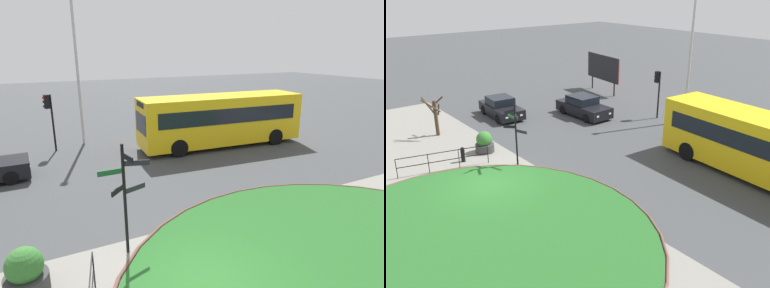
% 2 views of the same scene
% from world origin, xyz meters
% --- Properties ---
extents(ground, '(120.00, 120.00, 0.00)m').
position_xyz_m(ground, '(0.00, 0.00, 0.00)').
color(ground, '#3D3F42').
extents(sidewalk_paving, '(32.00, 8.85, 0.02)m').
position_xyz_m(sidewalk_paving, '(0.00, -1.58, 0.01)').
color(sidewalk_paving, gray).
rests_on(sidewalk_paving, ground).
extents(grass_island, '(13.78, 13.78, 0.10)m').
position_xyz_m(grass_island, '(3.97, -2.73, 0.05)').
color(grass_island, '#235B23').
rests_on(grass_island, ground).
extents(grass_kerb_ring, '(14.09, 14.09, 0.11)m').
position_xyz_m(grass_kerb_ring, '(3.97, -2.73, 0.06)').
color(grass_kerb_ring, brown).
rests_on(grass_kerb_ring, ground).
extents(signpost_directional, '(1.40, 0.87, 3.34)m').
position_xyz_m(signpost_directional, '(-1.25, 2.19, 1.99)').
color(signpost_directional, black).
rests_on(signpost_directional, ground).
extents(bollard_foreground, '(0.22, 0.22, 0.85)m').
position_xyz_m(bollard_foreground, '(-3.43, 0.15, 0.44)').
color(bollard_foreground, black).
rests_on(bollard_foreground, ground).
extents(railing_grass_edge, '(1.09, 4.41, 1.05)m').
position_xyz_m(railing_grass_edge, '(-2.97, -1.06, 0.69)').
color(railing_grass_edge, black).
rests_on(railing_grass_edge, ground).
extents(bus_yellow, '(10.14, 3.27, 3.08)m').
position_xyz_m(bus_yellow, '(7.17, 10.69, 1.66)').
color(bus_yellow, yellow).
rests_on(bus_yellow, ground).
extents(car_near_lane, '(4.31, 1.92, 1.45)m').
position_xyz_m(car_near_lane, '(-5.71, 10.37, 0.67)').
color(car_near_lane, black).
rests_on(car_near_lane, ground).
extents(car_far_lane, '(4.28, 2.14, 1.41)m').
position_xyz_m(car_far_lane, '(-9.26, 5.70, 0.64)').
color(car_far_lane, black).
rests_on(car_far_lane, ground).
extents(traffic_light_near, '(0.49, 0.31, 3.30)m').
position_xyz_m(traffic_light_near, '(-2.19, 14.10, 2.43)').
color(traffic_light_near, black).
rests_on(traffic_light_near, ground).
extents(lamppost_tall, '(0.32, 0.32, 8.71)m').
position_xyz_m(lamppost_tall, '(-0.32, 14.91, 4.65)').
color(lamppost_tall, '#B7B7BC').
rests_on(lamppost_tall, ground).
extents(billboard_left, '(4.43, 0.67, 3.21)m').
position_xyz_m(billboard_left, '(-9.94, 16.01, 2.10)').
color(billboard_left, black).
rests_on(billboard_left, ground).
extents(planter_near_signpost, '(1.05, 1.05, 1.23)m').
position_xyz_m(planter_near_signpost, '(-3.94, 1.70, 0.55)').
color(planter_near_signpost, '#383838').
rests_on(planter_near_signpost, ground).
extents(street_tree_bare, '(1.49, 1.49, 2.55)m').
position_xyz_m(street_tree_bare, '(-8.25, 0.61, 1.38)').
color(street_tree_bare, '#423323').
rests_on(street_tree_bare, ground).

